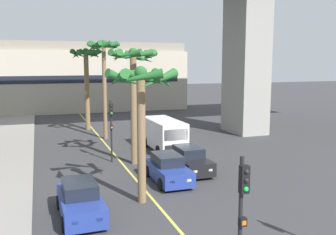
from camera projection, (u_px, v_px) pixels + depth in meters
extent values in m
cube|color=#DBCC4C|center=(120.00, 161.00, 25.88)|extent=(0.14, 56.00, 0.01)
cube|color=gray|center=(246.00, 59.00, 35.77)|extent=(2.80, 4.40, 14.01)
cube|color=#BCB29E|center=(76.00, 81.00, 53.11)|extent=(30.49, 8.00, 8.22)
cube|color=gray|center=(74.00, 47.00, 52.43)|extent=(29.88, 7.20, 1.20)
cube|color=black|center=(79.00, 79.00, 49.29)|extent=(27.44, 0.04, 1.00)
cube|color=navy|center=(168.00, 172.00, 21.42)|extent=(1.72, 4.11, 0.80)
cube|color=black|center=(167.00, 159.00, 21.46)|extent=(1.40, 2.06, 0.60)
cube|color=#F2EDCC|center=(189.00, 180.00, 19.67)|extent=(0.24, 0.08, 0.14)
cube|color=#F2EDCC|center=(172.00, 182.00, 19.38)|extent=(0.24, 0.08, 0.14)
cylinder|color=black|center=(190.00, 181.00, 20.52)|extent=(0.22, 0.64, 0.64)
cylinder|color=black|center=(161.00, 184.00, 20.01)|extent=(0.22, 0.64, 0.64)
cylinder|color=black|center=(174.00, 169.00, 22.90)|extent=(0.22, 0.64, 0.64)
cylinder|color=black|center=(148.00, 171.00, 22.39)|extent=(0.22, 0.64, 0.64)
cube|color=navy|center=(80.00, 204.00, 16.47)|extent=(1.79, 4.13, 0.80)
cube|color=black|center=(80.00, 188.00, 16.51)|extent=(1.44, 2.08, 0.60)
cube|color=#F2EDCC|center=(99.00, 219.00, 14.76)|extent=(0.24, 0.09, 0.14)
cube|color=#F2EDCC|center=(75.00, 223.00, 14.44)|extent=(0.24, 0.09, 0.14)
cylinder|color=black|center=(105.00, 219.00, 15.60)|extent=(0.23, 0.64, 0.64)
cylinder|color=black|center=(64.00, 224.00, 15.05)|extent=(0.23, 0.64, 0.64)
cylinder|color=black|center=(94.00, 198.00, 17.96)|extent=(0.23, 0.64, 0.64)
cylinder|color=black|center=(59.00, 202.00, 17.41)|extent=(0.23, 0.64, 0.64)
cube|color=black|center=(189.00, 163.00, 23.29)|extent=(1.70, 4.10, 0.80)
cube|color=black|center=(188.00, 151.00, 23.33)|extent=(1.40, 2.05, 0.60)
cube|color=#F2EDCC|center=(210.00, 170.00, 21.55)|extent=(0.24, 0.08, 0.14)
cube|color=#F2EDCC|center=(195.00, 171.00, 21.25)|extent=(0.24, 0.08, 0.14)
cylinder|color=black|center=(210.00, 171.00, 22.40)|extent=(0.22, 0.64, 0.64)
cylinder|color=black|center=(185.00, 174.00, 21.88)|extent=(0.22, 0.64, 0.64)
cylinder|color=black|center=(193.00, 161.00, 24.78)|extent=(0.22, 0.64, 0.64)
cylinder|color=black|center=(170.00, 163.00, 24.25)|extent=(0.22, 0.64, 0.64)
cube|color=white|center=(164.00, 133.00, 29.00)|extent=(2.10, 5.24, 2.10)
cube|color=black|center=(176.00, 135.00, 26.58)|extent=(1.80, 0.11, 0.80)
cube|color=black|center=(176.00, 148.00, 26.65)|extent=(1.70, 0.09, 0.44)
cylinder|color=black|center=(183.00, 149.00, 28.01)|extent=(0.27, 0.76, 0.76)
cylinder|color=black|center=(159.00, 151.00, 27.37)|extent=(0.27, 0.76, 0.76)
cylinder|color=black|center=(168.00, 141.00, 30.91)|extent=(0.27, 0.76, 0.76)
cylinder|color=black|center=(146.00, 142.00, 30.26)|extent=(0.27, 0.76, 0.76)
cylinder|color=black|center=(240.00, 230.00, 10.45)|extent=(0.12, 0.12, 4.20)
cube|color=black|center=(244.00, 179.00, 10.10)|extent=(0.24, 0.20, 0.76)
sphere|color=black|center=(246.00, 172.00, 9.97)|extent=(0.14, 0.14, 0.14)
sphere|color=black|center=(246.00, 180.00, 10.01)|extent=(0.14, 0.14, 0.14)
sphere|color=#19D83F|center=(246.00, 189.00, 10.04)|extent=(0.14, 0.14, 0.14)
cube|color=black|center=(243.00, 222.00, 10.29)|extent=(0.20, 0.16, 0.24)
cube|color=orange|center=(244.00, 223.00, 10.22)|extent=(0.12, 0.03, 0.12)
cylinder|color=black|center=(111.00, 131.00, 25.46)|extent=(0.12, 0.12, 4.20)
cube|color=black|center=(111.00, 109.00, 25.11)|extent=(0.24, 0.20, 0.76)
sphere|color=black|center=(111.00, 106.00, 24.98)|extent=(0.14, 0.14, 0.14)
sphere|color=black|center=(112.00, 110.00, 25.02)|extent=(0.14, 0.14, 0.14)
sphere|color=#19D83F|center=(112.00, 113.00, 25.05)|extent=(0.14, 0.14, 0.14)
cube|color=black|center=(112.00, 127.00, 25.30)|extent=(0.20, 0.16, 0.24)
cube|color=orange|center=(112.00, 127.00, 25.23)|extent=(0.12, 0.03, 0.12)
cylinder|color=brown|center=(141.00, 140.00, 17.91)|extent=(0.40, 0.40, 6.07)
sphere|color=#236028|center=(141.00, 73.00, 17.45)|extent=(0.60, 0.60, 0.60)
cone|color=#236028|center=(163.00, 80.00, 17.93)|extent=(0.60, 2.30, 1.10)
cone|color=#236028|center=(146.00, 79.00, 18.60)|extent=(2.23, 1.44, 1.04)
cone|color=#236028|center=(126.00, 80.00, 18.31)|extent=(2.25, 1.34, 1.11)
cone|color=#236028|center=(117.00, 80.00, 17.03)|extent=(0.67, 2.32, 1.02)
cone|color=#236028|center=(137.00, 78.00, 16.37)|extent=(2.29, 1.28, 0.84)
cone|color=#236028|center=(159.00, 80.00, 16.77)|extent=(2.19, 1.53, 1.00)
cylinder|color=brown|center=(105.00, 93.00, 32.93)|extent=(0.35, 0.35, 8.15)
sphere|color=#236028|center=(104.00, 43.00, 32.32)|extent=(0.60, 0.60, 0.60)
cone|color=#236028|center=(114.00, 46.00, 32.69)|extent=(0.56, 1.90, 0.82)
cone|color=#236028|center=(111.00, 46.00, 33.06)|extent=(1.38, 1.82, 0.83)
cone|color=#236028|center=(102.00, 46.00, 33.21)|extent=(1.90, 0.56, 0.78)
cone|color=#236028|center=(96.00, 48.00, 32.87)|extent=(1.74, 1.48, 1.07)
cone|color=#236028|center=(93.00, 48.00, 32.37)|extent=(1.02, 1.90, 1.07)
cone|color=#236028|center=(94.00, 46.00, 31.74)|extent=(1.16, 1.89, 0.96)
cone|color=#236028|center=(100.00, 47.00, 31.47)|extent=(1.87, 1.22, 1.00)
cone|color=#236028|center=(107.00, 46.00, 31.57)|extent=(1.92, 0.75, 0.93)
cone|color=#236028|center=(113.00, 48.00, 32.05)|extent=(1.53, 1.71, 1.09)
cylinder|color=brown|center=(87.00, 92.00, 37.52)|extent=(0.46, 0.46, 7.63)
sphere|color=#236028|center=(86.00, 51.00, 36.95)|extent=(0.60, 0.60, 0.60)
cone|color=#236028|center=(96.00, 55.00, 37.37)|extent=(0.55, 2.04, 1.04)
cone|color=#236028|center=(92.00, 54.00, 37.87)|extent=(1.73, 1.76, 1.00)
cone|color=#236028|center=(86.00, 54.00, 37.96)|extent=(2.08, 0.79, 0.93)
cone|color=#236028|center=(79.00, 54.00, 37.53)|extent=(1.87, 1.59, 1.00)
cone|color=#236028|center=(76.00, 55.00, 37.06)|extent=(1.18, 2.04, 1.04)
cone|color=#236028|center=(76.00, 55.00, 36.38)|extent=(1.12, 2.04, 1.10)
cone|color=#236028|center=(82.00, 53.00, 36.01)|extent=(2.02, 1.29, 0.85)
cone|color=#236028|center=(90.00, 53.00, 36.18)|extent=(2.07, 1.00, 0.78)
cone|color=#236028|center=(95.00, 54.00, 36.66)|extent=(1.62, 1.84, 1.04)
cylinder|color=brown|center=(134.00, 110.00, 24.76)|extent=(0.42, 0.42, 7.17)
sphere|color=#236028|center=(133.00, 52.00, 24.22)|extent=(0.60, 0.60, 0.60)
cone|color=#236028|center=(149.00, 56.00, 24.48)|extent=(0.67, 2.15, 0.83)
cone|color=#236028|center=(139.00, 58.00, 25.24)|extent=(1.94, 1.63, 1.03)
cone|color=#236028|center=(130.00, 57.00, 25.24)|extent=(2.13, 0.50, 0.95)
cone|color=#236028|center=(120.00, 56.00, 24.73)|extent=(1.84, 1.78, 0.85)
cone|color=#236028|center=(117.00, 57.00, 23.96)|extent=(0.50, 2.13, 0.95)
cone|color=#236028|center=(126.00, 56.00, 23.29)|extent=(1.94, 1.65, 0.86)
cone|color=#236028|center=(136.00, 55.00, 23.27)|extent=(2.13, 0.53, 0.81)
cone|color=#236028|center=(147.00, 57.00, 23.83)|extent=(1.79, 1.82, 0.97)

